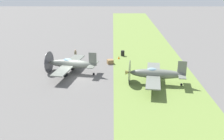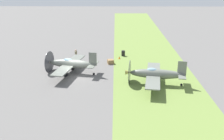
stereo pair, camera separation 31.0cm
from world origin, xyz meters
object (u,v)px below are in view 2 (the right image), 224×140
object	(u,v)px
ground_crew_chief	(76,54)
airplane_wingman	(155,74)
airplane_lead	(71,64)
runway_marker_cone	(119,58)
fuel_drum	(123,53)
supply_crate	(111,62)

from	to	relation	value
ground_crew_chief	airplane_wingman	bearing A→B (deg)	51.69
airplane_lead	ground_crew_chief	distance (m)	6.11
airplane_lead	runway_marker_cone	xyz separation A→B (m)	(6.76, -6.76, -1.17)
fuel_drum	airplane_lead	bearing A→B (deg)	138.50
airplane_wingman	runway_marker_cone	size ratio (longest dim) A/B	21.50
ground_crew_chief	airplane_lead	bearing A→B (deg)	4.77
airplane_lead	ground_crew_chief	xyz separation A→B (m)	(6.09, 0.15, -0.48)
runway_marker_cone	supply_crate	bearing A→B (deg)	150.99
supply_crate	runway_marker_cone	size ratio (longest dim) A/B	2.05
fuel_drum	ground_crew_chief	bearing A→B (deg)	106.99
airplane_wingman	ground_crew_chief	world-z (taller)	airplane_wingman
fuel_drum	supply_crate	size ratio (longest dim) A/B	1.00
fuel_drum	airplane_wingman	bearing A→B (deg)	-163.55
airplane_wingman	ground_crew_chief	xyz separation A→B (m)	(9.98, 11.23, -0.49)
ground_crew_chief	runway_marker_cone	xyz separation A→B (m)	(0.67, -6.92, -0.69)
ground_crew_chief	supply_crate	size ratio (longest dim) A/B	1.92
fuel_drum	supply_crate	bearing A→B (deg)	153.56
ground_crew_chief	runway_marker_cone	bearing A→B (deg)	98.81
ground_crew_chief	supply_crate	bearing A→B (deg)	75.18
airplane_lead	airplane_wingman	bearing A→B (deg)	-97.67
airplane_wingman	supply_crate	bearing A→B (deg)	43.39
fuel_drum	supply_crate	world-z (taller)	fuel_drum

